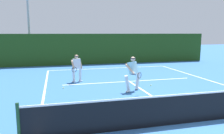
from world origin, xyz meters
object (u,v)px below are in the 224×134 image
player_near (133,72)px  tennis_ball (151,85)px  light_pole (28,5)px  player_far (77,67)px  tennis_ball_extra (63,88)px

player_near → tennis_ball: bearing=174.6°
tennis_ball → light_pole: light_pole is taller
light_pole → player_near: bearing=-63.1°
player_far → light_pole: 10.35m
player_near → tennis_ball: size_ratio=25.42×
tennis_ball → player_far: bearing=152.3°
player_near → tennis_ball_extra: 3.62m
player_far → tennis_ball_extra: 1.81m
tennis_ball_extra → light_pole: light_pole is taller
light_pole → player_far: bearing=-69.0°
tennis_ball → tennis_ball_extra: same height
player_near → light_pole: 13.51m
tennis_ball_extra → light_pole: size_ratio=0.01×
light_pole → tennis_ball_extra: bearing=-76.0°
light_pole → tennis_ball: bearing=-56.5°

